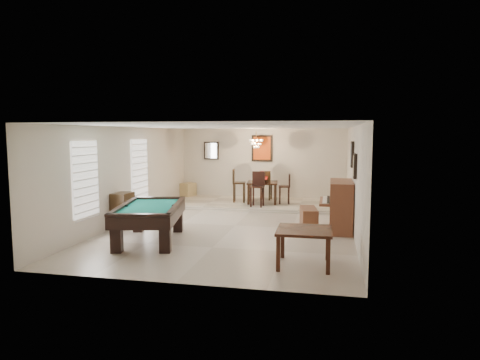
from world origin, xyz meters
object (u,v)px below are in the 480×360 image
at_px(piano_bench, 309,218).
at_px(apothecary_chest, 123,210).
at_px(pool_table, 150,224).
at_px(upright_piano, 335,206).
at_px(dining_chair_west, 239,186).
at_px(corner_bench, 188,189).
at_px(dining_chair_north, 266,185).
at_px(chandelier, 256,140).
at_px(square_table, 304,247).
at_px(dining_chair_south, 257,189).
at_px(dining_chair_east, 284,189).
at_px(dining_table, 262,191).
at_px(flower_vase, 263,174).

bearing_deg(piano_bench, apothecary_chest, -169.59).
distance_m(pool_table, upright_piano, 4.55).
bearing_deg(dining_chair_west, corner_bench, 57.28).
distance_m(dining_chair_north, chandelier, 1.72).
height_order(pool_table, square_table, pool_table).
distance_m(pool_table, dining_chair_west, 5.27).
bearing_deg(apothecary_chest, dining_chair_south, 47.70).
bearing_deg(dining_chair_west, chandelier, -96.36).
bearing_deg(dining_chair_east, apothecary_chest, -49.62).
height_order(dining_table, corner_bench, dining_table).
xyz_separation_m(apothecary_chest, dining_chair_north, (3.02, 4.73, 0.17)).
relative_size(pool_table, dining_chair_west, 2.13).
relative_size(upright_piano, chandelier, 2.49).
bearing_deg(dining_chair_west, dining_chair_south, -144.54).
height_order(dining_chair_east, corner_bench, dining_chair_east).
bearing_deg(dining_chair_south, pool_table, -107.23).
bearing_deg(dining_table, apothecary_chest, -126.72).
bearing_deg(flower_vase, dining_table, 0.00).
bearing_deg(dining_chair_west, dining_table, -99.32).
bearing_deg(pool_table, chandelier, 61.54).
xyz_separation_m(pool_table, piano_bench, (3.44, 2.00, -0.13)).
distance_m(square_table, dining_chair_north, 7.20).
height_order(pool_table, flower_vase, flower_vase).
relative_size(upright_piano, dining_chair_east, 1.53).
xyz_separation_m(flower_vase, dining_chair_south, (-0.05, -0.78, -0.40)).
height_order(square_table, apothecary_chest, apothecary_chest).
relative_size(dining_chair_east, chandelier, 1.63).
relative_size(upright_piano, piano_bench, 1.54).
bearing_deg(dining_chair_north, flower_vase, 92.48).
xyz_separation_m(square_table, chandelier, (-1.98, 6.31, 1.86)).
distance_m(piano_bench, dining_chair_north, 4.23).
bearing_deg(chandelier, dining_chair_east, -1.98).
distance_m(dining_chair_south, chandelier, 1.74).
height_order(dining_chair_north, dining_chair_east, dining_chair_north).
relative_size(pool_table, chandelier, 3.96).
relative_size(dining_table, dining_chair_east, 1.02).
xyz_separation_m(upright_piano, corner_bench, (-5.31, 4.18, -0.26)).
height_order(square_table, upright_piano, upright_piano).
relative_size(square_table, upright_piano, 0.66).
distance_m(dining_table, dining_chair_south, 0.79).
xyz_separation_m(corner_bench, chandelier, (2.75, -0.99, 1.84)).
xyz_separation_m(upright_piano, chandelier, (-2.56, 3.20, 1.58)).
bearing_deg(dining_chair_north, square_table, 108.15).
relative_size(square_table, dining_table, 0.99).
bearing_deg(corner_bench, dining_chair_east, -15.38).
bearing_deg(dining_table, pool_table, -108.70).
bearing_deg(chandelier, corner_bench, 160.26).
distance_m(flower_vase, dining_chair_north, 0.83).
bearing_deg(corner_bench, dining_chair_west, -24.73).
distance_m(piano_bench, dining_chair_east, 3.32).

